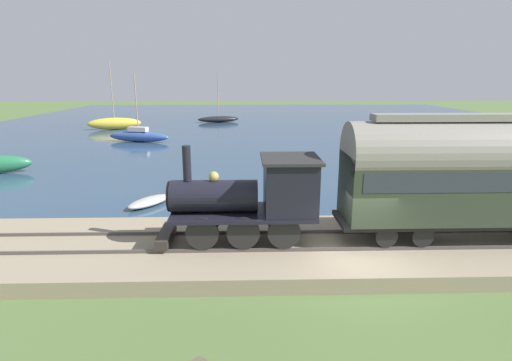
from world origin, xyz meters
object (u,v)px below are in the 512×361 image
passenger_coach (482,171)px  sailboat_yellow (115,123)px  sailboat_blue (139,136)px  rowboat_off_pier (149,201)px  sailboat_black (219,119)px  steam_locomotive (256,194)px

passenger_coach → sailboat_yellow: (37.09, 24.68, -2.37)m
sailboat_blue → rowboat_off_pier: bearing=-150.3°
sailboat_black → rowboat_off_pier: bearing=164.1°
sailboat_black → sailboat_yellow: (-7.88, 12.49, 0.29)m
steam_locomotive → rowboat_off_pier: (6.08, 5.29, -2.15)m
steam_locomotive → sailboat_black: sailboat_black is taller
passenger_coach → sailboat_black: size_ratio=1.48×
passenger_coach → rowboat_off_pier: size_ratio=3.69×
sailboat_yellow → sailboat_blue: size_ratio=1.23×
passenger_coach → sailboat_yellow: size_ratio=1.23×
sailboat_black → sailboat_yellow: sailboat_yellow is taller
steam_locomotive → rowboat_off_pier: steam_locomotive is taller
steam_locomotive → sailboat_blue: size_ratio=0.85×
sailboat_black → rowboat_off_pier: size_ratio=2.50×
sailboat_yellow → sailboat_blue: (-10.07, -5.54, -0.15)m
steam_locomotive → rowboat_off_pier: bearing=41.0°
passenger_coach → sailboat_black: bearing=15.2°
sailboat_blue → passenger_coach: bearing=-130.6°
steam_locomotive → sailboat_blue: bearing=22.4°
steam_locomotive → rowboat_off_pier: 8.34m
steam_locomotive → sailboat_yellow: sailboat_yellow is taller
passenger_coach → sailboat_yellow: 44.61m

